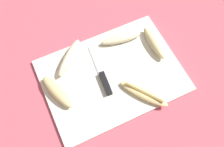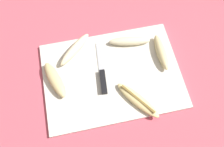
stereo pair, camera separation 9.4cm
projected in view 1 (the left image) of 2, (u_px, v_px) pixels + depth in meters
name	position (u px, v px, depth m)	size (l,w,h in m)	color
ground_plane	(112.00, 76.00, 0.97)	(4.00, 4.00, 0.00)	#C65160
cutting_board	(112.00, 75.00, 0.96)	(0.50, 0.36, 0.01)	silver
knife	(104.00, 79.00, 0.94)	(0.04, 0.21, 0.02)	black
banana_golden_short	(144.00, 94.00, 0.91)	(0.14, 0.17, 0.02)	#EDD689
banana_spotted_left	(57.00, 92.00, 0.91)	(0.09, 0.16, 0.03)	#DBC684
banana_mellow_near	(154.00, 43.00, 0.99)	(0.04, 0.15, 0.03)	beige
banana_bright_far	(121.00, 38.00, 1.00)	(0.16, 0.06, 0.03)	beige
banana_pale_long	(69.00, 57.00, 0.96)	(0.14, 0.14, 0.04)	beige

